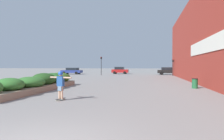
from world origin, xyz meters
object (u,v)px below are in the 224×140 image
(skateboard, at_px, (61,99))
(trash_bin, at_px, (195,83))
(traffic_light_right, at_px, (173,65))
(car_leftmost, at_px, (168,71))
(car_center_right, at_px, (72,71))
(car_center_left, at_px, (120,70))
(skateboarder, at_px, (61,82))
(traffic_light_left, at_px, (101,63))

(skateboard, height_order, trash_bin, trash_bin)
(trash_bin, height_order, traffic_light_right, traffic_light_right)
(car_leftmost, height_order, car_center_right, car_leftmost)
(car_leftmost, distance_m, traffic_light_right, 5.08)
(trash_bin, distance_m, car_center_right, 32.56)
(car_leftmost, bearing_deg, car_center_left, -103.28)
(skateboarder, xyz_separation_m, car_center_right, (-12.41, 32.46, -0.22))
(traffic_light_left, bearing_deg, car_center_left, 70.65)
(skateboard, height_order, car_center_right, car_center_right)
(trash_bin, distance_m, car_center_left, 30.54)
(traffic_light_right, bearing_deg, traffic_light_left, -179.25)
(trash_bin, distance_m, traffic_light_left, 24.94)
(skateboard, bearing_deg, trash_bin, 55.91)
(traffic_light_left, height_order, traffic_light_right, traffic_light_left)
(skateboarder, relative_size, car_leftmost, 0.34)
(skateboard, height_order, traffic_light_right, traffic_light_right)
(car_center_right, distance_m, traffic_light_left, 8.82)
(car_center_right, bearing_deg, traffic_light_left, -117.01)
(skateboard, bearing_deg, skateboarder, 104.39)
(car_leftmost, distance_m, traffic_light_left, 14.21)
(trash_bin, relative_size, car_center_right, 0.18)
(skateboarder, xyz_separation_m, car_center_left, (-2.05, 36.08, -0.14))
(skateboard, relative_size, car_leftmost, 0.17)
(car_leftmost, xyz_separation_m, car_center_left, (-10.52, 2.48, 0.01))
(car_leftmost, relative_size, traffic_light_right, 1.39)
(car_center_left, bearing_deg, car_center_right, -70.75)
(skateboarder, bearing_deg, traffic_light_right, 87.00)
(car_center_left, relative_size, traffic_light_right, 1.24)
(trash_bin, height_order, car_center_left, car_center_left)
(skateboard, distance_m, traffic_light_right, 30.16)
(car_center_left, height_order, traffic_light_right, traffic_light_right)
(skateboard, bearing_deg, car_leftmost, 90.24)
(trash_bin, xyz_separation_m, car_center_left, (-10.36, 28.73, 0.43))
(car_center_left, xyz_separation_m, car_center_right, (-10.36, -3.62, -0.08))
(trash_bin, height_order, traffic_light_left, traffic_light_left)
(trash_bin, relative_size, car_leftmost, 0.19)
(car_center_right, relative_size, traffic_light_right, 1.49)
(skateboard, xyz_separation_m, trash_bin, (8.31, 7.35, 0.34))
(car_center_left, relative_size, traffic_light_left, 1.04)
(traffic_light_left, relative_size, traffic_light_right, 1.20)
(car_leftmost, distance_m, car_center_right, 20.92)
(skateboarder, height_order, car_center_left, car_center_left)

